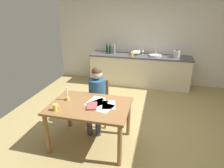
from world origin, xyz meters
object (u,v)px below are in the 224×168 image
person_seated (97,94)px  bottle_vinegar (110,50)px  sink_unit (155,55)px  bottle_oil (107,49)px  stovetop_kettle (177,54)px  chair_at_table (98,100)px  bottle_wine_red (114,49)px  wine_glass_near_sink (143,51)px  mixing_bowl (136,52)px  teacup_on_counter (132,54)px  coffee_mug (56,107)px  dining_table (90,111)px  candlestick (67,96)px  wine_glass_by_kettle (139,50)px  book_magazine (92,106)px

person_seated → bottle_vinegar: 2.46m
sink_unit → bottle_oil: size_ratio=1.21×
bottle_vinegar → stovetop_kettle: bearing=-0.8°
person_seated → chair_at_table: bearing=95.3°
chair_at_table → bottle_wine_red: 2.37m
sink_unit → wine_glass_near_sink: (-0.37, 0.15, 0.09)m
person_seated → mixing_bowl: size_ratio=4.46×
wine_glass_near_sink → mixing_bowl: bearing=-160.1°
sink_unit → teacup_on_counter: (-0.64, -0.15, 0.03)m
person_seated → bottle_wine_red: bearing=95.7°
chair_at_table → wine_glass_near_sink: size_ratio=5.66×
coffee_mug → stovetop_kettle: size_ratio=0.51×
dining_table → wine_glass_near_sink: (0.53, 3.08, 0.37)m
dining_table → coffee_mug: bearing=-146.2°
candlestick → teacup_on_counter: (0.68, 2.70, 0.15)m
chair_at_table → wine_glass_by_kettle: wine_glass_by_kettle is taller
bottle_wine_red → mixing_bowl: (0.64, 0.02, -0.06)m
stovetop_kettle → dining_table: bearing=-116.7°
chair_at_table → coffee_mug: bearing=-110.3°
dining_table → coffee_mug: 0.55m
bottle_oil → mixing_bowl: 0.86m
sink_unit → person_seated: bearing=-111.9°
bottle_vinegar → mixing_bowl: (0.75, 0.05, -0.06)m
candlestick → stovetop_kettle: 3.43m
person_seated → wine_glass_by_kettle: size_ratio=7.76×
candlestick → teacup_on_counter: size_ratio=1.95×
bottle_oil → bottle_vinegar: (0.10, -0.03, -0.01)m
coffee_mug → book_magazine: 0.55m
bottle_oil → wine_glass_by_kettle: 0.96m
book_magazine → candlestick: bearing=149.9°
teacup_on_counter → wine_glass_by_kettle: bearing=61.0°
bottle_oil → wine_glass_by_kettle: size_ratio=1.93×
bottle_wine_red → sink_unit: bearing=-2.7°
sink_unit → wine_glass_by_kettle: sink_unit is taller
dining_table → person_seated: size_ratio=1.08×
bottle_oil → coffee_mug: bearing=-88.5°
stovetop_kettle → bottle_wine_red: bearing=178.0°
bottle_wine_red → wine_glass_near_sink: bottle_wine_red is taller
mixing_bowl → chair_at_table: bearing=-99.9°
candlestick → book_magazine: bearing=-14.5°
chair_at_table → wine_glass_by_kettle: bearing=78.1°
person_seated → bottle_wine_red: person_seated is taller
dining_table → bottle_oil: (-0.52, 2.98, 0.39)m
stovetop_kettle → mixing_bowl: bearing=176.1°
book_magazine → stovetop_kettle: size_ratio=1.12×
dining_table → person_seated: 0.55m
chair_at_table → book_magazine: chair_at_table is taller
dining_table → bottle_oil: 3.05m
dining_table → candlestick: bearing=169.8°
coffee_mug → stovetop_kettle: 3.74m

